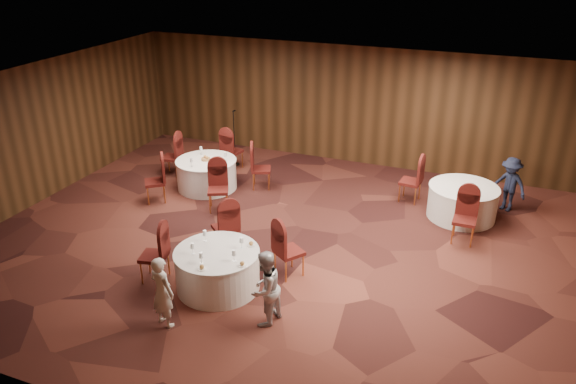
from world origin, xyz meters
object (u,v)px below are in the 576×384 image
at_px(table_left, 207,174).
at_px(woman_b, 265,288).
at_px(table_main, 218,269).
at_px(man_c, 509,184).
at_px(table_right, 462,202).
at_px(woman_a, 162,292).
at_px(mic_stand, 235,149).

bearing_deg(table_left, woman_b, -51.07).
bearing_deg(table_main, woman_b, -26.46).
bearing_deg(table_left, man_c, 11.83).
bearing_deg(table_right, woman_a, -125.29).
relative_size(table_right, woman_b, 1.17).
distance_m(table_main, mic_stand, 5.93).
bearing_deg(man_c, table_left, -139.34).
bearing_deg(woman_b, woman_a, -54.08).
height_order(table_main, woman_b, woman_b).
height_order(woman_b, man_c, woman_b).
relative_size(table_left, woman_b, 1.15).
xyz_separation_m(mic_stand, woman_a, (2.08, -6.69, 0.18)).
distance_m(table_right, mic_stand, 6.22).
height_order(table_left, woman_b, woman_b).
xyz_separation_m(table_left, mic_stand, (-0.04, 1.65, 0.07)).
relative_size(woman_a, man_c, 0.98).
xyz_separation_m(woman_b, man_c, (3.49, 5.85, -0.01)).
bearing_deg(table_main, mic_stand, 113.69).
distance_m(table_right, woman_b, 5.71).
xyz_separation_m(table_right, man_c, (0.93, 0.76, 0.27)).
bearing_deg(table_left, table_main, -58.27).
height_order(woman_a, man_c, man_c).
bearing_deg(table_main, man_c, 48.24).
relative_size(table_main, table_left, 1.01).
bearing_deg(woman_b, table_main, -104.26).
xyz_separation_m(table_main, woman_a, (-0.31, -1.26, 0.26)).
relative_size(woman_a, woman_b, 0.96).
bearing_deg(table_right, table_main, -129.94).
bearing_deg(woman_a, woman_b, -140.41).
xyz_separation_m(table_main, man_c, (4.69, 5.25, 0.27)).
distance_m(table_main, woman_a, 1.32).
bearing_deg(man_c, table_right, -111.83).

